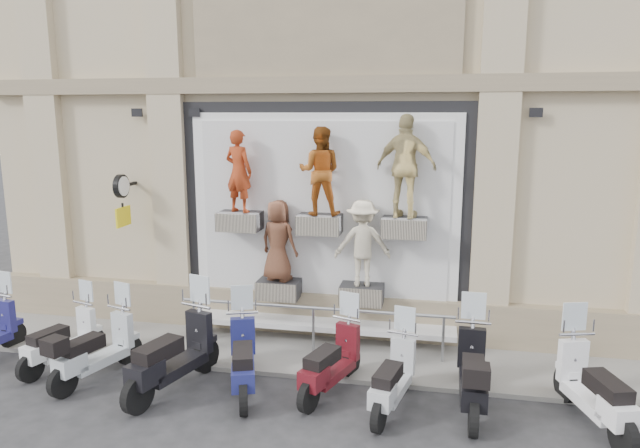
# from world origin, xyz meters

# --- Properties ---
(ground) EXTENTS (90.00, 90.00, 0.00)m
(ground) POSITION_xyz_m (0.00, 0.00, 0.00)
(ground) COLOR #29292C
(ground) RESTS_ON ground
(sidewalk) EXTENTS (16.00, 2.20, 0.08)m
(sidewalk) POSITION_xyz_m (0.00, 2.10, 0.04)
(sidewalk) COLOR gray
(sidewalk) RESTS_ON ground
(building) EXTENTS (14.00, 8.60, 12.00)m
(building) POSITION_xyz_m (0.00, 7.00, 6.00)
(building) COLOR tan
(building) RESTS_ON ground
(shop_vitrine) EXTENTS (5.60, 0.83, 4.30)m
(shop_vitrine) POSITION_xyz_m (0.13, 2.75, 2.41)
(shop_vitrine) COLOR black
(shop_vitrine) RESTS_ON ground
(guard_rail) EXTENTS (5.06, 0.10, 0.93)m
(guard_rail) POSITION_xyz_m (0.00, 2.00, 0.47)
(guard_rail) COLOR #9EA0A5
(guard_rail) RESTS_ON ground
(clock_sign_bracket) EXTENTS (0.10, 0.80, 1.02)m
(clock_sign_bracket) POSITION_xyz_m (-3.90, 2.47, 2.80)
(clock_sign_bracket) COLOR black
(clock_sign_bracket) RESTS_ON ground
(scooter_b) EXTENTS (0.98, 1.81, 1.41)m
(scooter_b) POSITION_xyz_m (-4.15, 0.66, 0.71)
(scooter_b) COLOR silver
(scooter_b) RESTS_ON ground
(scooter_c) EXTENTS (1.05, 1.94, 1.51)m
(scooter_c) POSITION_xyz_m (-3.28, 0.34, 0.76)
(scooter_c) COLOR #AFB8BD
(scooter_c) RESTS_ON ground
(scooter_d) EXTENTS (1.20, 2.21, 1.73)m
(scooter_d) POSITION_xyz_m (-1.88, 0.23, 0.86)
(scooter_d) COLOR black
(scooter_d) RESTS_ON ground
(scooter_e) EXTENTS (1.15, 2.00, 1.56)m
(scooter_e) POSITION_xyz_m (-0.79, 0.42, 0.78)
(scooter_e) COLOR navy
(scooter_e) RESTS_ON ground
(scooter_f) EXTENTS (1.11, 1.91, 1.49)m
(scooter_f) POSITION_xyz_m (0.57, 0.64, 0.75)
(scooter_f) COLOR #500D14
(scooter_f) RESTS_ON ground
(scooter_g) EXTENTS (0.88, 1.83, 1.43)m
(scooter_g) POSITION_xyz_m (1.56, 0.31, 0.71)
(scooter_g) COLOR #B2B6B9
(scooter_g) RESTS_ON ground
(scooter_h) EXTENTS (0.62, 2.00, 1.62)m
(scooter_h) POSITION_xyz_m (2.71, 0.56, 0.81)
(scooter_h) COLOR black
(scooter_h) RESTS_ON ground
(scooter_i) EXTENTS (1.12, 2.06, 1.61)m
(scooter_i) POSITION_xyz_m (4.34, 0.41, 0.80)
(scooter_i) COLOR white
(scooter_i) RESTS_ON ground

